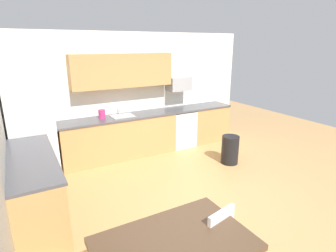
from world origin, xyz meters
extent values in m
plane|color=tan|center=(0.00, 0.00, 0.00)|extent=(12.00, 12.00, 0.00)
cube|color=white|center=(0.00, 2.65, 1.35)|extent=(5.80, 0.10, 2.70)
cube|color=tan|center=(-0.48, 2.30, 0.45)|extent=(2.53, 0.60, 0.90)
cube|color=tan|center=(1.89, 2.30, 0.45)|extent=(1.02, 0.60, 0.90)
cube|color=tan|center=(-2.30, 0.80, 0.45)|extent=(0.60, 2.00, 0.90)
cube|color=#4C4C51|center=(0.00, 2.30, 0.92)|extent=(4.80, 0.64, 0.04)
cube|color=#4C4C51|center=(-2.30, 0.80, 0.92)|extent=(0.64, 2.00, 0.04)
cube|color=tan|center=(-0.30, 2.43, 1.90)|extent=(2.20, 0.34, 0.70)
cube|color=white|center=(-2.18, 2.22, 0.85)|extent=(0.76, 0.70, 1.71)
cube|color=white|center=(1.08, 2.30, 0.44)|extent=(0.60, 0.60, 0.88)
cube|color=black|center=(1.08, 2.30, 0.90)|extent=(0.60, 0.60, 0.03)
cube|color=#9EA0A5|center=(1.08, 2.40, 1.53)|extent=(0.54, 0.36, 0.32)
cube|color=#A5A8AD|center=(-0.40, 2.30, 0.88)|extent=(0.48, 0.40, 0.14)
cylinder|color=#B2B5BA|center=(-0.40, 2.48, 1.04)|extent=(0.02, 0.02, 0.24)
cube|color=brown|center=(-1.29, -1.41, 0.71)|extent=(1.40, 0.90, 0.06)
cylinder|color=brown|center=(-0.65, -1.02, 0.34)|extent=(0.05, 0.05, 0.68)
cube|color=white|center=(-0.72, -1.37, 0.65)|extent=(0.38, 0.12, 0.40)
cylinder|color=black|center=(1.43, 0.87, 0.30)|extent=(0.36, 0.36, 0.60)
cylinder|color=#CC3372|center=(-0.83, 2.35, 1.02)|extent=(0.14, 0.14, 0.20)
camera|label=1|loc=(-2.35, -3.17, 2.45)|focal=29.20mm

